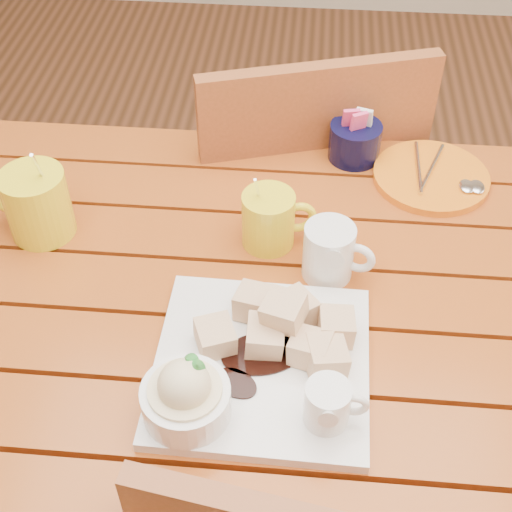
# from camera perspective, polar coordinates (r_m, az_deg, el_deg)

# --- Properties ---
(table) EXTENTS (1.20, 0.79, 0.75)m
(table) POSITION_cam_1_polar(r_m,az_deg,el_deg) (1.13, 0.38, -6.52)
(table) COLOR #933E13
(table) RESTS_ON ground
(dessert_plate) EXTENTS (0.29, 0.29, 0.11)m
(dessert_plate) POSITION_cam_1_polar(r_m,az_deg,el_deg) (0.92, -0.52, -8.85)
(dessert_plate) COLOR white
(dessert_plate) RESTS_ON table
(coffee_mug_left) EXTENTS (0.14, 0.10, 0.17)m
(coffee_mug_left) POSITION_cam_1_polar(r_m,az_deg,el_deg) (1.15, -17.22, 4.10)
(coffee_mug_left) COLOR yellow
(coffee_mug_left) RESTS_ON table
(coffee_mug_right) EXTENTS (0.12, 0.08, 0.14)m
(coffee_mug_right) POSITION_cam_1_polar(r_m,az_deg,el_deg) (1.09, 1.13, 3.00)
(coffee_mug_right) COLOR yellow
(coffee_mug_right) RESTS_ON table
(cream_pitcher) EXTENTS (0.11, 0.09, 0.09)m
(cream_pitcher) POSITION_cam_1_polar(r_m,az_deg,el_deg) (1.04, 5.96, 0.39)
(cream_pitcher) COLOR white
(cream_pitcher) RESTS_ON table
(sugar_caddy) EXTENTS (0.09, 0.09, 0.10)m
(sugar_caddy) POSITION_cam_1_polar(r_m,az_deg,el_deg) (1.28, 7.92, 9.13)
(sugar_caddy) COLOR black
(sugar_caddy) RESTS_ON table
(orange_saucer) EXTENTS (0.20, 0.20, 0.02)m
(orange_saucer) POSITION_cam_1_polar(r_m,az_deg,el_deg) (1.27, 13.90, 6.17)
(orange_saucer) COLOR orange
(orange_saucer) RESTS_ON table
(chair_far) EXTENTS (0.54, 0.54, 0.91)m
(chair_far) POSITION_cam_1_polar(r_m,az_deg,el_deg) (1.56, 3.21, 4.07)
(chair_far) COLOR brown
(chair_far) RESTS_ON ground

